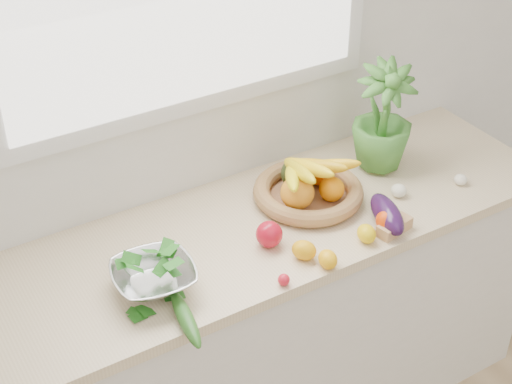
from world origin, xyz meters
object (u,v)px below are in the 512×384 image
cucumber (186,319)px  colander_with_spinach (153,273)px  apple (269,234)px  potted_herb (383,116)px  eggplant (387,214)px  fruit_basket (308,187)px

cucumber → colander_with_spinach: (-0.01, 0.17, 0.04)m
cucumber → apple: bearing=25.2°
apple → cucumber: size_ratio=0.35×
cucumber → potted_herb: potted_herb is taller
apple → cucumber: 0.42m
potted_herb → colander_with_spinach: 0.99m
eggplant → cucumber: (-0.75, -0.07, -0.02)m
apple → fruit_basket: fruit_basket is taller
potted_herb → fruit_basket: bearing=-173.7°
apple → potted_herb: bearing=17.3°
cucumber → potted_herb: 1.03m
eggplant → potted_herb: size_ratio=0.55×
potted_herb → apple: bearing=-162.7°
cucumber → fruit_basket: size_ratio=0.57×
cucumber → colander_with_spinach: bearing=93.8°
cucumber → colander_with_spinach: 0.18m
fruit_basket → colander_with_spinach: (-0.63, -0.14, 0.01)m
colander_with_spinach → potted_herb: bearing=10.7°
cucumber → potted_herb: (0.95, 0.35, 0.19)m
colander_with_spinach → fruit_basket: bearing=12.9°
potted_herb → colander_with_spinach: (-0.96, -0.18, -0.14)m
apple → potted_herb: potted_herb is taller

